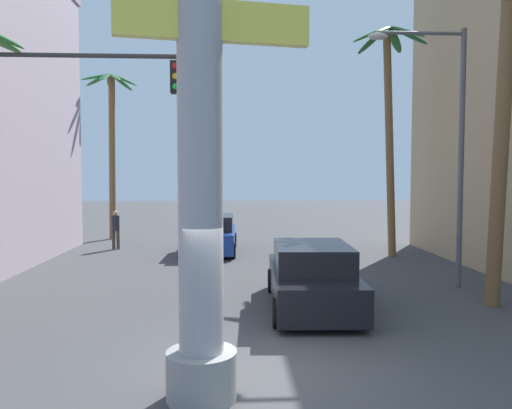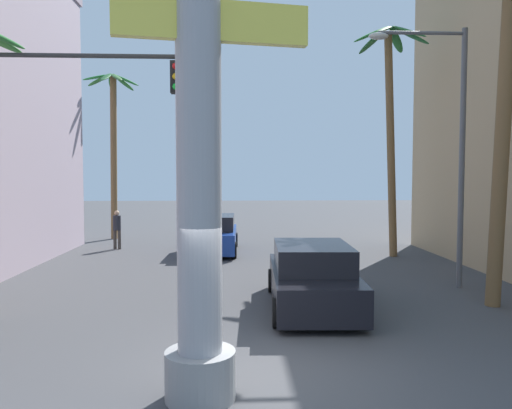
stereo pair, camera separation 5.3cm
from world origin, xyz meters
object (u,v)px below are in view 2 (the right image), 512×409
(pedestrian_far_left, at_px, (117,227))
(palm_tree_near_right, at_px, (504,73))
(palm_tree_mid_right, at_px, (391,109))
(palm_tree_far_left, at_px, (113,132))
(car_far, at_px, (213,235))
(traffic_light_mast, at_px, (52,132))
(car_lead, at_px, (312,278))
(neon_sign_pole, at_px, (199,38))
(street_lamp, at_px, (447,131))

(pedestrian_far_left, bearing_deg, palm_tree_near_right, -40.76)
(palm_tree_mid_right, bearing_deg, palm_tree_far_left, 153.49)
(palm_tree_near_right, relative_size, pedestrian_far_left, 5.39)
(car_far, bearing_deg, palm_tree_near_right, -50.47)
(car_far, distance_m, palm_tree_far_left, 8.44)
(traffic_light_mast, height_order, car_far, traffic_light_mast)
(traffic_light_mast, bearing_deg, palm_tree_mid_right, 39.45)
(pedestrian_far_left, bearing_deg, palm_tree_far_left, 104.80)
(palm_tree_far_left, distance_m, pedestrian_far_left, 5.85)
(car_lead, distance_m, car_far, 9.37)
(palm_tree_mid_right, bearing_deg, neon_sign_pole, -118.23)
(neon_sign_pole, xyz_separation_m, car_lead, (2.40, 4.88, -4.41))
(car_lead, xyz_separation_m, palm_tree_mid_right, (4.29, 7.57, 5.12))
(car_lead, bearing_deg, car_far, 107.31)
(street_lamp, height_order, palm_tree_far_left, palm_tree_far_left)
(palm_tree_far_left, bearing_deg, car_far, -42.41)
(neon_sign_pole, height_order, palm_tree_near_right, neon_sign_pole)
(street_lamp, distance_m, traffic_light_mast, 10.43)
(neon_sign_pole, bearing_deg, pedestrian_far_left, 107.21)
(neon_sign_pole, relative_size, street_lamp, 1.43)
(palm_tree_far_left, bearing_deg, palm_tree_mid_right, -26.51)
(street_lamp, distance_m, car_far, 10.51)
(street_lamp, height_order, palm_tree_near_right, palm_tree_near_right)
(traffic_light_mast, xyz_separation_m, car_lead, (5.88, 0.80, -3.44))
(traffic_light_mast, bearing_deg, palm_tree_far_left, 98.25)
(traffic_light_mast, xyz_separation_m, pedestrian_far_left, (-1.12, 10.78, -3.19))
(traffic_light_mast, bearing_deg, car_lead, 7.70)
(car_lead, bearing_deg, neon_sign_pole, -116.16)
(car_lead, height_order, palm_tree_near_right, palm_tree_near_right)
(neon_sign_pole, xyz_separation_m, pedestrian_far_left, (-4.60, 14.87, -4.16))
(street_lamp, xyz_separation_m, palm_tree_near_right, (0.47, -2.04, 1.22))
(street_lamp, xyz_separation_m, car_lead, (-4.16, -2.00, -3.74))
(street_lamp, distance_m, palm_tree_mid_right, 5.74)
(pedestrian_far_left, bearing_deg, palm_tree_mid_right, -12.07)
(neon_sign_pole, height_order, palm_tree_mid_right, neon_sign_pole)
(traffic_light_mast, distance_m, car_far, 10.79)
(palm_tree_far_left, height_order, pedestrian_far_left, palm_tree_far_left)
(car_far, xyz_separation_m, palm_tree_near_right, (7.42, -8.99, 4.96))
(pedestrian_far_left, bearing_deg, car_far, -13.84)
(neon_sign_pole, bearing_deg, palm_tree_far_left, 106.73)
(traffic_light_mast, xyz_separation_m, car_far, (3.09, 9.74, -3.44))
(traffic_light_mast, distance_m, palm_tree_mid_right, 13.27)
(neon_sign_pole, distance_m, pedestrian_far_left, 16.11)
(palm_tree_far_left, xyz_separation_m, pedestrian_far_left, (0.98, -3.71, -4.42))
(car_far, bearing_deg, neon_sign_pole, -88.38)
(neon_sign_pole, relative_size, car_far, 2.31)
(car_lead, relative_size, palm_tree_mid_right, 0.52)
(street_lamp, xyz_separation_m, palm_tree_far_left, (-12.14, 11.69, 0.93))
(palm_tree_far_left, relative_size, pedestrian_far_left, 4.94)
(neon_sign_pole, relative_size, palm_tree_near_right, 1.15)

